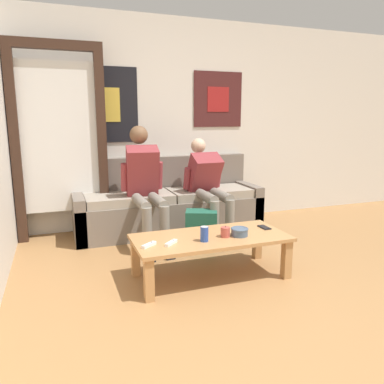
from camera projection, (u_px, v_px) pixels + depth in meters
The scene contains 14 objects.
ground_plane at pixel (296, 335), 2.38m from camera, with size 18.00×18.00×0.00m, color #9E7042.
wall_back at pixel (168, 123), 4.71m from camera, with size 10.00×0.07×2.55m.
door_frame at pixel (59, 132), 4.08m from camera, with size 1.00×0.10×2.15m.
couch at pixel (168, 206), 4.55m from camera, with size 2.22×0.70×0.87m.
coffee_table at pixel (210, 242), 3.18m from camera, with size 1.31×0.61×0.37m.
person_seated_adult at pixel (145, 181), 4.03m from camera, with size 0.47×0.98×1.26m.
person_seated_teen at pixel (208, 183), 4.30m from camera, with size 0.47×1.00×1.11m.
backpack at pixel (201, 231), 3.90m from camera, with size 0.38×0.33×0.41m.
ceramic_bowl at pixel (240, 231), 3.17m from camera, with size 0.15×0.15×0.07m.
pillar_candle at pixel (225, 232), 3.14m from camera, with size 0.08×0.08×0.10m.
drink_can_blue at pixel (204, 234), 3.03m from camera, with size 0.07×0.07×0.12m.
game_controller_near_left at pixel (149, 245), 2.92m from camera, with size 0.14×0.11×0.03m.
game_controller_near_right at pixel (171, 243), 2.97m from camera, with size 0.13×0.12×0.03m.
cell_phone at pixel (264, 227), 3.41m from camera, with size 0.07×0.14×0.01m.
Camera 1 is at (-1.36, -1.79, 1.36)m, focal length 35.00 mm.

